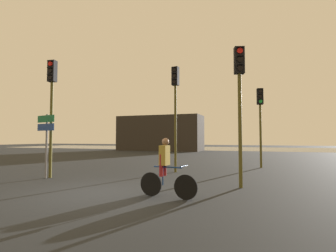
{
  "coord_description": "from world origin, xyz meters",
  "views": [
    {
      "loc": [
        4.71,
        -6.6,
        1.61
      ],
      "look_at": [
        0.5,
        5.0,
        2.2
      ],
      "focal_mm": 28.0,
      "sensor_mm": 36.0,
      "label": 1
    }
  ],
  "objects_px": {
    "traffic_light_near_left": "(52,96)",
    "traffic_light_center": "(175,99)",
    "traffic_light_far_right": "(260,112)",
    "direction_sign_post": "(46,134)",
    "distant_building": "(160,133)",
    "traffic_light_near_right": "(240,90)",
    "cyclist": "(166,167)"
  },
  "relations": [
    {
      "from": "distant_building",
      "to": "traffic_light_far_right",
      "type": "xyz_separation_m",
      "value": [
        12.96,
        -17.5,
        0.74
      ]
    },
    {
      "from": "traffic_light_near_right",
      "to": "traffic_light_far_right",
      "type": "bearing_deg",
      "value": -112.82
    },
    {
      "from": "distant_building",
      "to": "cyclist",
      "type": "distance_m",
      "value": 28.23
    },
    {
      "from": "traffic_light_far_right",
      "to": "direction_sign_post",
      "type": "xyz_separation_m",
      "value": [
        -8.16,
        -7.08,
        -1.27
      ]
    },
    {
      "from": "traffic_light_near_left",
      "to": "traffic_light_center",
      "type": "xyz_separation_m",
      "value": [
        4.28,
        3.45,
        0.14
      ]
    },
    {
      "from": "traffic_light_near_left",
      "to": "traffic_light_center",
      "type": "relative_size",
      "value": 0.96
    },
    {
      "from": "traffic_light_near_right",
      "to": "cyclist",
      "type": "distance_m",
      "value": 3.71
    },
    {
      "from": "traffic_light_near_right",
      "to": "direction_sign_post",
      "type": "bearing_deg",
      "value": -13.0
    },
    {
      "from": "traffic_light_far_right",
      "to": "cyclist",
      "type": "distance_m",
      "value": 9.23
    },
    {
      "from": "traffic_light_center",
      "to": "cyclist",
      "type": "relative_size",
      "value": 2.99
    },
    {
      "from": "distant_building",
      "to": "traffic_light_near_left",
      "type": "bearing_deg",
      "value": -78.75
    },
    {
      "from": "distant_building",
      "to": "cyclist",
      "type": "relative_size",
      "value": 6.62
    },
    {
      "from": "traffic_light_near_right",
      "to": "traffic_light_far_right",
      "type": "relative_size",
      "value": 1.06
    },
    {
      "from": "traffic_light_near_left",
      "to": "traffic_light_far_right",
      "type": "bearing_deg",
      "value": -144.56
    },
    {
      "from": "traffic_light_near_right",
      "to": "cyclist",
      "type": "xyz_separation_m",
      "value": [
        -1.81,
        -2.17,
        -2.41
      ]
    },
    {
      "from": "distant_building",
      "to": "cyclist",
      "type": "xyz_separation_m",
      "value": [
        10.57,
        -26.13,
        -1.5
      ]
    },
    {
      "from": "traffic_light_center",
      "to": "traffic_light_near_right",
      "type": "height_order",
      "value": "traffic_light_center"
    },
    {
      "from": "distant_building",
      "to": "direction_sign_post",
      "type": "distance_m",
      "value": 25.05
    },
    {
      "from": "traffic_light_near_left",
      "to": "traffic_light_near_right",
      "type": "height_order",
      "value": "traffic_light_near_left"
    },
    {
      "from": "traffic_light_center",
      "to": "traffic_light_far_right",
      "type": "distance_m",
      "value": 5.16
    },
    {
      "from": "distant_building",
      "to": "direction_sign_post",
      "type": "height_order",
      "value": "distant_building"
    },
    {
      "from": "traffic_light_center",
      "to": "traffic_light_far_right",
      "type": "bearing_deg",
      "value": -129.6
    },
    {
      "from": "direction_sign_post",
      "to": "traffic_light_near_right",
      "type": "bearing_deg",
      "value": -162.57
    },
    {
      "from": "direction_sign_post",
      "to": "cyclist",
      "type": "distance_m",
      "value": 6.05
    },
    {
      "from": "traffic_light_near_left",
      "to": "traffic_light_near_right",
      "type": "xyz_separation_m",
      "value": [
        7.54,
        0.4,
        -0.13
      ]
    },
    {
      "from": "distant_building",
      "to": "traffic_light_center",
      "type": "height_order",
      "value": "traffic_light_center"
    },
    {
      "from": "traffic_light_near_left",
      "to": "cyclist",
      "type": "xyz_separation_m",
      "value": [
        5.72,
        -1.76,
        -2.54
      ]
    },
    {
      "from": "distant_building",
      "to": "traffic_light_center",
      "type": "xyz_separation_m",
      "value": [
        9.12,
        -20.92,
        1.18
      ]
    },
    {
      "from": "distant_building",
      "to": "traffic_light_near_right",
      "type": "relative_size",
      "value": 2.42
    },
    {
      "from": "traffic_light_near_left",
      "to": "traffic_light_far_right",
      "type": "relative_size",
      "value": 1.11
    },
    {
      "from": "traffic_light_near_left",
      "to": "traffic_light_center",
      "type": "height_order",
      "value": "traffic_light_center"
    },
    {
      "from": "traffic_light_near_left",
      "to": "distant_building",
      "type": "bearing_deg",
      "value": -83.54
    }
  ]
}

